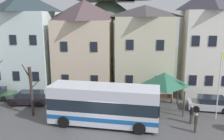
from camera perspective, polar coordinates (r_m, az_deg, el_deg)
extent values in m
cube|color=#4F4D4F|center=(18.81, -2.41, -15.80)|extent=(40.00, 60.00, 0.06)
cube|color=silver|center=(31.85, -19.71, 4.36)|extent=(6.96, 6.20, 9.53)
pyramid|color=#2C393F|center=(31.64, -20.53, 15.07)|extent=(6.96, 6.20, 2.36)
cube|color=black|center=(29.55, -21.92, -1.32)|extent=(0.80, 0.06, 1.10)
cube|color=black|center=(28.55, -17.79, -1.47)|extent=(0.80, 0.06, 1.10)
cube|color=black|center=(28.90, -22.59, 6.68)|extent=(0.80, 0.06, 1.10)
cube|color=black|center=(27.88, -18.36, 6.82)|extent=(0.80, 0.06, 1.10)
cube|color=beige|center=(29.61, -6.40, 3.46)|extent=(6.65, 6.40, 8.52)
pyramid|color=#524043|center=(29.25, -6.66, 14.06)|extent=(6.65, 6.40, 2.39)
cube|color=black|center=(27.42, -11.10, -2.19)|extent=(0.80, 0.06, 1.10)
cube|color=black|center=(26.65, -4.23, -2.41)|extent=(0.80, 0.06, 1.10)
cube|color=black|center=(26.73, -11.43, 5.51)|extent=(0.80, 0.06, 1.10)
cube|color=black|center=(25.95, -4.36, 5.52)|extent=(0.80, 0.06, 1.10)
cube|color=beige|center=(28.66, 7.60, 3.54)|extent=(6.38, 5.85, 8.93)
pyramid|color=#464043|center=(28.33, 7.91, 13.84)|extent=(6.38, 5.85, 1.33)
cube|color=black|center=(26.25, 4.15, -2.42)|extent=(0.80, 0.06, 1.10)
cube|color=black|center=(26.36, 11.11, -2.56)|extent=(0.80, 0.06, 1.10)
cube|color=black|center=(25.52, 4.29, 6.03)|extent=(0.80, 0.06, 1.10)
cube|color=black|center=(25.64, 11.47, 5.84)|extent=(0.80, 0.06, 1.10)
cube|color=silver|center=(29.30, 21.22, 3.69)|extent=(5.09, 5.14, 9.64)
cube|color=black|center=(26.89, 18.74, -2.33)|extent=(0.80, 0.06, 1.10)
cube|color=black|center=(27.33, 22.20, -2.37)|extent=(0.80, 0.06, 1.10)
cube|color=black|center=(26.18, 19.38, 6.58)|extent=(0.80, 0.06, 1.10)
cube|color=black|center=(26.63, 22.95, 6.38)|extent=(0.80, 0.06, 1.10)
cone|color=#566653|center=(48.54, -1.16, 9.71)|extent=(36.61, 36.61, 12.98)
cube|color=silver|center=(20.46, -1.96, -10.66)|extent=(9.28, 3.40, 1.18)
cube|color=#1959A5|center=(20.44, -1.96, -10.51)|extent=(9.30, 3.43, 0.36)
cube|color=#19232D|center=(20.06, -1.98, -7.81)|extent=(9.18, 3.35, 0.99)
cube|color=silver|center=(19.74, -2.01, -5.19)|extent=(9.28, 3.40, 0.93)
cube|color=#19232D|center=(19.61, 11.28, -8.55)|extent=(0.26, 2.18, 0.95)
cylinder|color=black|center=(21.33, 7.08, -10.75)|extent=(1.02, 0.37, 1.00)
cylinder|color=black|center=(19.06, 6.53, -13.69)|extent=(1.02, 0.37, 1.00)
cylinder|color=black|center=(22.52, -9.02, -9.51)|extent=(1.02, 0.37, 1.00)
cylinder|color=black|center=(20.39, -11.45, -12.05)|extent=(1.02, 0.37, 1.00)
cylinder|color=#473D33|center=(25.48, 8.09, -5.17)|extent=(0.14, 0.14, 2.40)
cylinder|color=#473D33|center=(25.83, 15.45, -5.26)|extent=(0.14, 0.14, 2.40)
cylinder|color=#473D33|center=(22.36, 8.40, -7.74)|extent=(0.14, 0.14, 2.40)
cylinder|color=#473D33|center=(22.76, 16.80, -7.78)|extent=(0.14, 0.14, 2.40)
pyramid|color=#29654C|center=(23.52, 12.40, -2.14)|extent=(3.60, 3.60, 1.31)
cube|color=silver|center=(25.41, 22.13, -7.76)|extent=(4.13, 2.22, 0.61)
cube|color=#1E232D|center=(25.27, 22.68, -6.54)|extent=(2.52, 1.85, 0.54)
cylinder|color=black|center=(24.41, 19.44, -8.78)|extent=(0.66, 0.26, 0.64)
cylinder|color=black|center=(26.07, 18.89, -7.37)|extent=(0.66, 0.26, 0.64)
cylinder|color=black|center=(26.58, 24.54, -7.47)|extent=(0.66, 0.26, 0.64)
cube|color=black|center=(26.48, -19.14, -6.66)|extent=(4.01, 2.05, 0.65)
cube|color=#1E232D|center=(26.23, -18.84, -5.46)|extent=(2.45, 1.71, 0.54)
cylinder|color=black|center=(26.29, -22.37, -7.48)|extent=(0.65, 0.25, 0.64)
cylinder|color=black|center=(27.72, -21.04, -6.35)|extent=(0.65, 0.25, 0.64)
cylinder|color=black|center=(25.39, -17.01, -7.77)|extent=(0.65, 0.25, 0.64)
cylinder|color=black|center=(26.87, -15.94, -6.57)|extent=(0.65, 0.25, 0.64)
cylinder|color=black|center=(29.66, -23.01, -5.29)|extent=(0.65, 0.24, 0.64)
cylinder|color=black|center=(28.22, -24.47, -6.32)|extent=(0.65, 0.24, 0.64)
cylinder|color=black|center=(22.46, 9.30, -9.90)|extent=(0.14, 0.14, 0.78)
cylinder|color=black|center=(22.40, 8.78, -9.94)|extent=(0.14, 0.14, 0.78)
cylinder|color=gray|center=(22.18, 9.10, -8.30)|extent=(0.35, 0.35, 0.68)
sphere|color=tan|center=(22.02, 9.14, -7.22)|extent=(0.21, 0.21, 0.21)
cylinder|color=#38332D|center=(20.30, 19.22, -12.99)|extent=(0.14, 0.14, 0.78)
cylinder|color=#38332D|center=(20.47, 19.40, -12.79)|extent=(0.14, 0.14, 0.78)
cylinder|color=#2D382D|center=(20.12, 19.45, -11.18)|extent=(0.30, 0.30, 0.64)
sphere|color=tan|center=(19.95, 19.54, -10.04)|extent=(0.23, 0.23, 0.23)
cylinder|color=#38332D|center=(21.92, 18.51, -10.95)|extent=(0.17, 0.17, 0.80)
cylinder|color=#38332D|center=(21.75, 18.28, -11.13)|extent=(0.17, 0.17, 0.80)
cylinder|color=black|center=(21.58, 18.52, -9.38)|extent=(0.29, 0.29, 0.66)
sphere|color=#D1AD89|center=(21.43, 18.60, -8.30)|extent=(0.21, 0.21, 0.21)
cube|color=#473828|center=(26.04, 12.26, -6.68)|extent=(1.77, 0.45, 0.08)
cube|color=#473828|center=(26.19, 12.23, -6.06)|extent=(1.77, 0.06, 0.40)
cube|color=#2D2D33|center=(26.04, 10.47, -7.13)|extent=(0.08, 0.36, 0.45)
cube|color=#2D2D33|center=(26.22, 14.00, -7.16)|extent=(0.08, 0.36, 0.45)
cylinder|color=silver|center=(22.72, 24.17, -3.55)|extent=(0.10, 0.10, 6.07)
cylinder|color=#382D28|center=(22.90, -18.70, -4.93)|extent=(0.25, 0.25, 4.57)
cylinder|color=#382D28|center=(22.87, -19.21, -0.76)|extent=(0.61, 0.76, 1.06)
cylinder|color=#382D28|center=(22.83, -19.48, -0.81)|extent=(0.74, 0.57, 0.57)
cylinder|color=#382D28|center=(23.14, -19.10, -2.21)|extent=(0.71, 0.98, 1.09)
cylinder|color=#382D28|center=(22.60, -17.80, -3.20)|extent=(0.90, 0.21, 0.85)
cylinder|color=#382D28|center=(22.80, -19.82, -0.43)|extent=(0.97, 0.49, 1.31)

